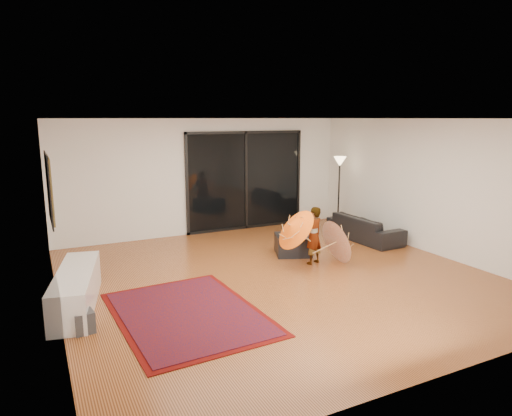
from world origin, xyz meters
TOP-DOWN VIEW (x-y plane):
  - floor at (0.00, 0.00)m, footprint 7.00×7.00m
  - ceiling at (0.00, 0.00)m, footprint 7.00×7.00m
  - wall_back at (0.00, 3.50)m, footprint 7.00×0.00m
  - wall_front at (0.00, -3.50)m, footprint 7.00×0.00m
  - wall_left at (-3.50, 0.00)m, footprint 0.00×7.00m
  - wall_right at (3.50, 0.00)m, footprint 0.00×7.00m
  - sliding_door at (1.00, 3.47)m, footprint 3.06×0.07m
  - painting at (-3.46, 1.00)m, footprint 0.04×1.28m
  - media_console at (-3.25, 0.16)m, footprint 0.91×2.04m
  - speaker at (-3.25, -0.73)m, footprint 0.28×0.28m
  - persian_rug at (-1.88, -0.78)m, footprint 2.01×2.72m
  - sofa at (2.95, 1.29)m, footprint 0.81×1.90m
  - ottoman at (0.92, 1.04)m, footprint 0.89×0.89m
  - floor_lamp at (3.10, 2.51)m, footprint 0.31×0.31m
  - child at (0.95, 0.35)m, footprint 0.46×0.37m
  - parasol_orange at (0.40, 0.30)m, footprint 0.65×0.83m
  - parasol_white at (1.55, 0.20)m, footprint 0.53×0.85m

SIDE VIEW (x-z plane):
  - floor at x=0.00m, z-range 0.00..0.00m
  - persian_rug at x=-1.88m, z-range 0.00..0.02m
  - speaker at x=-3.25m, z-range 0.00..0.28m
  - ottoman at x=0.92m, z-range 0.00..0.39m
  - sofa at x=2.95m, z-range 0.00..0.55m
  - media_console at x=-3.25m, z-range 0.00..0.55m
  - parasol_white at x=1.55m, z-range 0.06..0.95m
  - child at x=0.95m, z-range 0.00..1.09m
  - parasol_orange at x=0.40m, z-range 0.30..1.17m
  - sliding_door at x=1.00m, z-range 0.00..2.40m
  - wall_back at x=0.00m, z-range -2.15..4.85m
  - wall_front at x=0.00m, z-range -2.15..4.85m
  - wall_left at x=-3.50m, z-range -2.15..4.85m
  - wall_right at x=3.50m, z-range -2.15..4.85m
  - floor_lamp at x=3.10m, z-range 0.52..2.30m
  - painting at x=-3.46m, z-range 1.11..2.19m
  - ceiling at x=0.00m, z-range 2.70..2.70m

